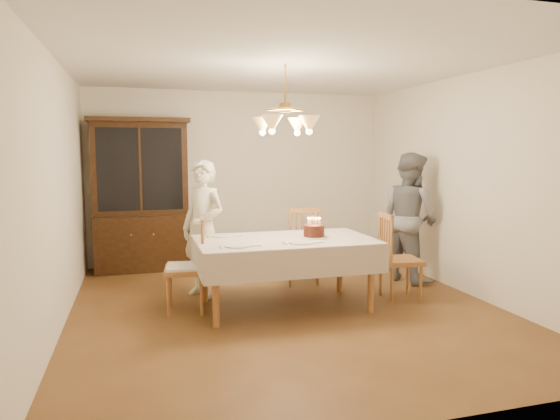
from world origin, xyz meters
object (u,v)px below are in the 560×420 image
object	(u,v)px
china_hutch	(141,198)
chair_far_side	(300,249)
dining_table	(285,246)
elderly_woman	(203,229)
birthday_cake	(314,232)

from	to	relation	value
china_hutch	chair_far_side	distance (m)	2.44
chair_far_side	china_hutch	bearing A→B (deg)	145.45
dining_table	chair_far_side	world-z (taller)	chair_far_side
chair_far_side	elderly_woman	world-z (taller)	elderly_woman
chair_far_side	elderly_woman	bearing A→B (deg)	-170.22
china_hutch	birthday_cake	bearing A→B (deg)	-51.45
china_hutch	birthday_cake	world-z (taller)	china_hutch
dining_table	elderly_woman	bearing A→B (deg)	138.76
chair_far_side	birthday_cake	bearing A→B (deg)	-99.22
elderly_woman	birthday_cake	world-z (taller)	elderly_woman
dining_table	elderly_woman	size ratio (longest dim) A/B	1.19
elderly_woman	birthday_cake	xyz separation A→B (m)	(1.12, -0.70, 0.02)
chair_far_side	elderly_woman	xyz separation A→B (m)	(-1.27, -0.22, 0.36)
dining_table	elderly_woman	distance (m)	1.06
chair_far_side	dining_table	bearing A→B (deg)	-117.58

